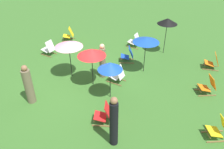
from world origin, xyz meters
name	(u,v)px	position (x,y,z in m)	size (l,w,h in m)	color
ground_plane	(87,81)	(0.00, 0.00, 0.00)	(40.00, 40.00, 0.00)	#386B28
deckchair_0	(219,129)	(2.31, 5.27, 0.37)	(0.67, 0.86, 0.83)	olive
deckchair_1	(135,41)	(-4.02, 1.73, 0.37)	(0.68, 0.87, 0.83)	olive
deckchair_3	(213,62)	(-2.34, 5.80, 0.37)	(0.51, 0.78, 0.83)	olive
deckchair_4	(49,49)	(-2.06, -2.78, 0.37)	(0.68, 0.87, 0.83)	olive
deckchair_6	(208,86)	(-0.17, 5.27, 0.37)	(0.67, 0.86, 0.83)	olive
deckchair_7	(69,35)	(-4.13, -2.39, 0.37)	(0.65, 0.85, 0.83)	olive
deckchair_8	(104,114)	(2.40, 1.42, 0.37)	(0.57, 0.81, 0.83)	olive
deckchair_9	(117,75)	(-0.21, 1.40, 0.37)	(0.68, 0.87, 0.83)	olive
deckchair_10	(128,55)	(-2.19, 1.59, 0.37)	(0.58, 0.82, 0.83)	olive
umbrella_0	(91,52)	(0.19, 0.37, 1.60)	(1.21, 1.21, 1.76)	black
umbrella_1	(110,66)	(0.93, 1.32, 1.49)	(0.98, 0.98, 1.64)	black
umbrella_2	(69,45)	(-0.27, -0.80, 1.62)	(1.25, 1.25, 1.73)	black
umbrella_3	(168,21)	(-3.58, 3.42, 1.84)	(1.06, 1.06, 1.99)	black
umbrella_4	(146,40)	(-1.35, 2.49, 1.67)	(1.22, 1.22, 1.78)	black
person_0	(103,61)	(-0.53, 0.65, 0.80)	(0.30, 0.30, 1.67)	#72664C
person_1	(28,85)	(1.86, -1.72, 0.79)	(0.40, 0.40, 1.69)	#72664C
person_2	(114,122)	(3.24, 1.93, 0.91)	(0.31, 0.31, 1.88)	black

